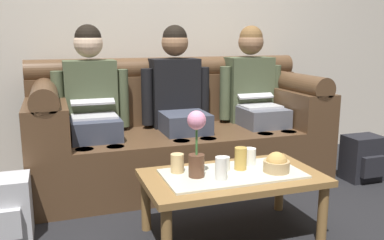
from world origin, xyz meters
The scene contains 14 objects.
couch centered at (0.00, 1.17, 0.37)m, with size 2.25×0.88×0.96m.
person_left centered at (-0.66, 1.17, 0.66)m, with size 0.56×0.67×1.22m.
person_middle centered at (0.00, 1.17, 0.66)m, with size 0.56×0.67×1.22m.
person_right centered at (0.66, 1.17, 0.66)m, with size 0.56×0.67×1.22m.
coffee_table centered at (0.00, 0.14, 0.33)m, with size 1.00×0.56×0.38m.
flower_vase centered at (-0.21, 0.15, 0.58)m, with size 0.10×0.10×0.37m.
snack_bowl centered at (0.24, 0.08, 0.43)m, with size 0.15×0.15×0.12m.
cup_near_left centered at (-0.03, 0.19, 0.42)m, with size 0.06×0.06×0.08m, color white.
cup_near_right centered at (-0.29, 0.25, 0.44)m, with size 0.08×0.08×0.11m, color #DBB77A.
cup_far_center centered at (0.07, 0.18, 0.45)m, with size 0.07×0.07×0.13m, color gold.
cup_far_left centered at (-0.11, 0.05, 0.45)m, with size 0.06×0.06×0.13m, color white.
cup_far_right centered at (0.16, 0.24, 0.43)m, with size 0.07×0.07×0.10m, color white.
backpack_left centered at (-1.25, 0.51, 0.18)m, with size 0.32×0.28×0.36m.
backpack_right centered at (1.38, 0.67, 0.18)m, with size 0.29×0.26×0.36m.
Camera 1 is at (-0.93, -1.88, 1.15)m, focal length 38.55 mm.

